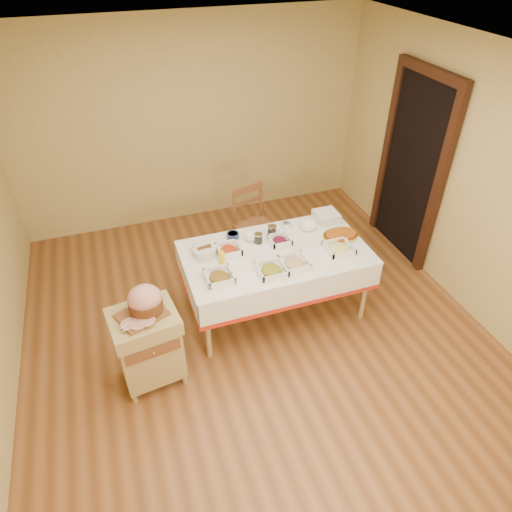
{
  "coord_description": "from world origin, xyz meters",
  "views": [
    {
      "loc": [
        -1.07,
        -3.05,
        3.41
      ],
      "look_at": [
        0.06,
        0.2,
        0.84
      ],
      "focal_mm": 32.0,
      "sensor_mm": 36.0,
      "label": 1
    }
  ],
  "objects": [
    {
      "name": "bowl_white_imported",
      "position": [
        0.16,
        0.59,
        0.78
      ],
      "size": [
        0.2,
        0.2,
        0.04
      ],
      "primitive_type": "imported",
      "rotation": [
        0.0,
        0.0,
        -0.27
      ],
      "color": "white",
      "rests_on": "dining_table"
    },
    {
      "name": "small_bowl_mid",
      "position": [
        -0.03,
        0.67,
        0.79
      ],
      "size": [
        0.13,
        0.13,
        0.05
      ],
      "color": "navy",
      "rests_on": "dining_table"
    },
    {
      "name": "butcher_cart",
      "position": [
        -1.07,
        -0.2,
        0.44
      ],
      "size": [
        0.61,
        0.53,
        0.78
      ],
      "color": "tan",
      "rests_on": "ground"
    },
    {
      "name": "room_shell",
      "position": [
        0.0,
        0.0,
        1.3
      ],
      "size": [
        5.0,
        5.0,
        5.0
      ],
      "color": "brown",
      "rests_on": "ground"
    },
    {
      "name": "ham_on_board",
      "position": [
        -1.03,
        -0.16,
        0.89
      ],
      "size": [
        0.39,
        0.38,
        0.26
      ],
      "color": "brown",
      "rests_on": "butcher_cart"
    },
    {
      "name": "preserve_jar_right",
      "position": [
        0.36,
        0.57,
        0.81
      ],
      "size": [
        0.09,
        0.09,
        0.12
      ],
      "color": "silver",
      "rests_on": "dining_table"
    },
    {
      "name": "serving_dish_d",
      "position": [
        0.89,
        0.11,
        0.79
      ],
      "size": [
        0.26,
        0.26,
        0.1
      ],
      "color": "white",
      "rests_on": "dining_table"
    },
    {
      "name": "plate_stack",
      "position": [
        1.02,
        0.66,
        0.81
      ],
      "size": [
        0.24,
        0.24,
        0.1
      ],
      "color": "white",
      "rests_on": "dining_table"
    },
    {
      "name": "preserve_jar_left",
      "position": [
        0.19,
        0.5,
        0.81
      ],
      "size": [
        0.09,
        0.09,
        0.11
      ],
      "color": "silver",
      "rests_on": "dining_table"
    },
    {
      "name": "serving_dish_f",
      "position": [
        0.39,
        0.43,
        0.79
      ],
      "size": [
        0.21,
        0.2,
        0.1
      ],
      "color": "white",
      "rests_on": "dining_table"
    },
    {
      "name": "bowl_small_imported",
      "position": [
        0.76,
        0.57,
        0.79
      ],
      "size": [
        0.23,
        0.23,
        0.05
      ],
      "primitive_type": "imported",
      "rotation": [
        0.0,
        0.0,
        -0.4
      ],
      "color": "white",
      "rests_on": "dining_table"
    },
    {
      "name": "dining_chair",
      "position": [
        0.4,
        1.22,
        0.49
      ],
      "size": [
        0.51,
        0.5,
        0.95
      ],
      "color": "brown",
      "rests_on": "ground"
    },
    {
      "name": "brass_platter",
      "position": [
        1.02,
        0.32,
        0.78
      ],
      "size": [
        0.38,
        0.27,
        0.05
      ],
      "color": "gold",
      "rests_on": "dining_table"
    },
    {
      "name": "mustard_bottle",
      "position": [
        -0.25,
        0.29,
        0.83
      ],
      "size": [
        0.05,
        0.05,
        0.17
      ],
      "color": "yellow",
      "rests_on": "dining_table"
    },
    {
      "name": "small_bowl_left",
      "position": [
        -0.42,
        0.57,
        0.79
      ],
      "size": [
        0.13,
        0.13,
        0.06
      ],
      "color": "white",
      "rests_on": "dining_table"
    },
    {
      "name": "serving_dish_a",
      "position": [
        -0.34,
        0.06,
        0.79
      ],
      "size": [
        0.25,
        0.25,
        0.11
      ],
      "color": "white",
      "rests_on": "dining_table"
    },
    {
      "name": "doorway",
      "position": [
        2.2,
        0.9,
        1.11
      ],
      "size": [
        0.09,
        1.1,
        2.2
      ],
      "color": "black",
      "rests_on": "ground"
    },
    {
      "name": "small_bowl_right",
      "position": [
        0.56,
        0.68,
        0.79
      ],
      "size": [
        0.1,
        0.1,
        0.05
      ],
      "color": "white",
      "rests_on": "dining_table"
    },
    {
      "name": "serving_dish_e",
      "position": [
        -0.14,
        0.43,
        0.79
      ],
      "size": [
        0.24,
        0.22,
        0.11
      ],
      "color": "white",
      "rests_on": "dining_table"
    },
    {
      "name": "serving_dish_c",
      "position": [
        0.38,
        0.03,
        0.79
      ],
      "size": [
        0.25,
        0.25,
        0.1
      ],
      "color": "white",
      "rests_on": "dining_table"
    },
    {
      "name": "serving_dish_b",
      "position": [
        0.14,
        0.0,
        0.79
      ],
      "size": [
        0.26,
        0.26,
        0.11
      ],
      "color": "white",
      "rests_on": "dining_table"
    },
    {
      "name": "bread_basket",
      "position": [
        -0.37,
        0.47,
        0.8
      ],
      "size": [
        0.23,
        0.23,
        0.1
      ],
      "color": "silver",
      "rests_on": "dining_table"
    },
    {
      "name": "dining_table",
      "position": [
        0.3,
        0.3,
        0.6
      ],
      "size": [
        1.82,
        1.02,
        0.76
      ],
      "color": "tan",
      "rests_on": "ground"
    }
  ]
}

